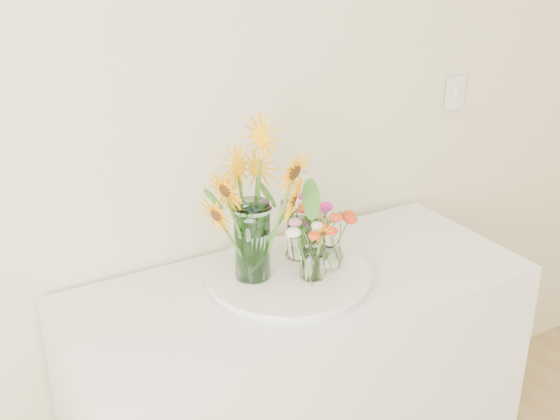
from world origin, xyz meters
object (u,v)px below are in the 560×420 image
at_px(counter, 298,403).
at_px(small_vase_a, 312,259).
at_px(mason_jar, 252,241).
at_px(small_vase_c, 299,239).
at_px(tray, 288,278).
at_px(small_vase_b, 330,249).

distance_m(counter, small_vase_a, 0.54).
xyz_separation_m(counter, mason_jar, (-0.13, 0.05, 0.59)).
distance_m(counter, small_vase_c, 0.55).
xyz_separation_m(small_vase_a, small_vase_c, (0.03, 0.13, 0.00)).
bearing_deg(mason_jar, small_vase_a, -30.76).
distance_m(tray, small_vase_a, 0.10).
xyz_separation_m(mason_jar, small_vase_c, (0.18, 0.04, -0.05)).
xyz_separation_m(mason_jar, small_vase_b, (0.23, -0.06, -0.06)).
height_order(tray, small_vase_b, small_vase_b).
height_order(mason_jar, small_vase_a, mason_jar).
height_order(small_vase_a, small_vase_b, small_vase_a).
xyz_separation_m(small_vase_a, small_vase_b, (0.08, 0.03, -0.00)).
relative_size(tray, small_vase_c, 3.61).
bearing_deg(small_vase_a, counter, 119.60).
relative_size(mason_jar, small_vase_c, 1.85).
bearing_deg(small_vase_c, small_vase_b, -62.20).
bearing_deg(mason_jar, tray, -17.47).
bearing_deg(small_vase_c, small_vase_a, -104.67).
bearing_deg(small_vase_c, counter, -120.37).
distance_m(counter, mason_jar, 0.61).
relative_size(counter, small_vase_c, 10.78).
distance_m(mason_jar, small_vase_a, 0.18).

